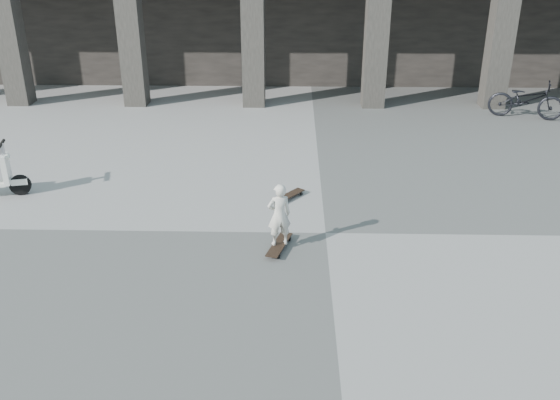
{
  "coord_description": "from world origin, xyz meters",
  "views": [
    {
      "loc": [
        -0.56,
        -9.12,
        4.66
      ],
      "look_at": [
        -0.79,
        -0.08,
        0.65
      ],
      "focal_mm": 38.0,
      "sensor_mm": 36.0,
      "label": 1
    }
  ],
  "objects_px": {
    "child": "(279,215)",
    "bicycle": "(526,100)",
    "skateboard_spare": "(290,195)",
    "longboard": "(279,245)"
  },
  "relations": [
    {
      "from": "skateboard_spare",
      "to": "bicycle",
      "type": "relative_size",
      "value": 0.35
    },
    {
      "from": "longboard",
      "to": "child",
      "type": "relative_size",
      "value": 0.85
    },
    {
      "from": "child",
      "to": "bicycle",
      "type": "distance_m",
      "value": 10.34
    },
    {
      "from": "child",
      "to": "bicycle",
      "type": "bearing_deg",
      "value": -146.8
    },
    {
      "from": "child",
      "to": "bicycle",
      "type": "height_order",
      "value": "child"
    },
    {
      "from": "skateboard_spare",
      "to": "bicycle",
      "type": "distance_m",
      "value": 8.77
    },
    {
      "from": "bicycle",
      "to": "longboard",
      "type": "bearing_deg",
      "value": 158.44
    },
    {
      "from": "longboard",
      "to": "bicycle",
      "type": "bearing_deg",
      "value": -24.77
    },
    {
      "from": "longboard",
      "to": "skateboard_spare",
      "type": "xyz_separation_m",
      "value": [
        0.16,
        2.05,
        -0.0
      ]
    },
    {
      "from": "skateboard_spare",
      "to": "child",
      "type": "height_order",
      "value": "child"
    }
  ]
}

